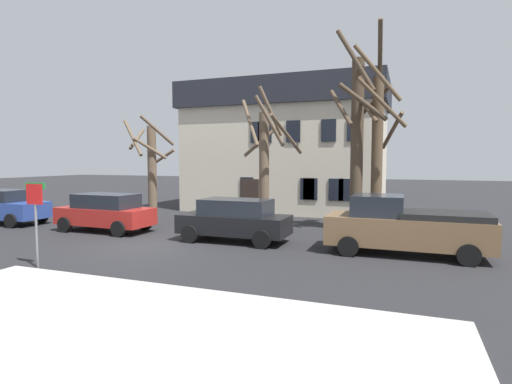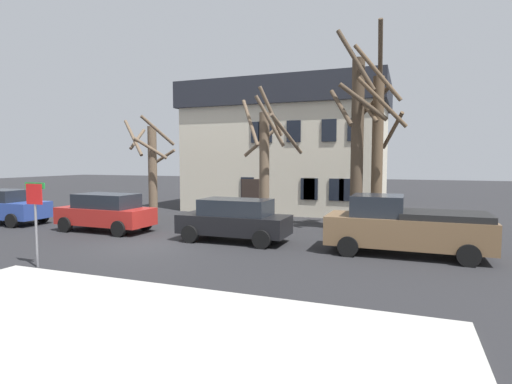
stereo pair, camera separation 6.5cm
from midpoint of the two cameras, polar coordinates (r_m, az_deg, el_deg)
ground_plane at (r=15.84m, az=-15.29°, el=-7.25°), size 120.00×120.00×0.00m
sidewalk_slab at (r=7.36m, az=-23.38°, el=-20.91°), size 11.85×7.26×0.12m
building_main at (r=26.71m, az=4.45°, el=6.36°), size 12.54×7.78×8.00m
tree_bare_near at (r=22.71m, az=-14.65°, el=3.51°), size 2.85×2.49×5.51m
tree_bare_mid at (r=19.49m, az=1.18°, el=4.53°), size 2.93×2.91×6.58m
tree_bare_far at (r=18.64m, az=14.07°, el=7.77°), size 2.76×2.83×9.00m
tree_bare_end at (r=18.70m, az=16.59°, el=6.29°), size 2.41×2.39×8.06m
car_blue_sedan at (r=23.96m, az=-32.15°, el=-1.78°), size 4.59×2.15×1.71m
car_red_wagon at (r=19.33m, az=-20.55°, el=-2.63°), size 4.42×2.05×1.69m
car_black_wagon at (r=15.87m, az=-3.16°, el=-3.88°), size 4.35×1.97×1.67m
pickup_truck_brown at (r=14.55m, az=20.10°, el=-4.55°), size 5.25×2.24×1.99m
street_sign_pole at (r=13.54m, az=-28.79°, el=-1.98°), size 0.76×0.07×2.53m
bicycle_leaning at (r=23.94m, az=-19.26°, el=-2.53°), size 1.70×0.52×1.03m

